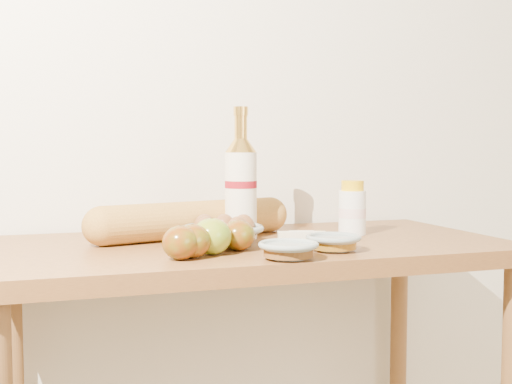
% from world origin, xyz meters
% --- Properties ---
extents(back_wall, '(3.50, 0.02, 2.60)m').
position_xyz_m(back_wall, '(0.00, 1.51, 1.30)').
color(back_wall, silver).
rests_on(back_wall, ground).
extents(table, '(1.20, 0.60, 0.90)m').
position_xyz_m(table, '(0.00, 1.18, 0.78)').
color(table, '#915D2E').
rests_on(table, ground).
extents(bourbon_bottle, '(0.10, 0.10, 0.32)m').
position_xyz_m(bourbon_bottle, '(-0.01, 1.24, 1.03)').
color(bourbon_bottle, '#F0E3CC').
rests_on(bourbon_bottle, table).
extents(cream_bottle, '(0.09, 0.09, 0.14)m').
position_xyz_m(cream_bottle, '(0.28, 1.22, 0.96)').
color(cream_bottle, white).
rests_on(cream_bottle, table).
extents(egg_bowl, '(0.24, 0.24, 0.07)m').
position_xyz_m(egg_bowl, '(-0.07, 1.17, 0.93)').
color(egg_bowl, gray).
rests_on(egg_bowl, table).
extents(baguette, '(0.56, 0.23, 0.09)m').
position_xyz_m(baguette, '(-0.12, 1.28, 0.95)').
color(baguette, gold).
rests_on(baguette, table).
extents(apple_yellowgreen, '(0.08, 0.08, 0.08)m').
position_xyz_m(apple_yellowgreen, '(-0.14, 1.03, 0.94)').
color(apple_yellowgreen, olive).
rests_on(apple_yellowgreen, table).
extents(apple_redgreen_front, '(0.08, 0.08, 0.07)m').
position_xyz_m(apple_redgreen_front, '(-0.21, 0.99, 0.93)').
color(apple_redgreen_front, maroon).
rests_on(apple_redgreen_front, table).
extents(apple_redgreen_right, '(0.09, 0.09, 0.07)m').
position_xyz_m(apple_redgreen_right, '(-0.07, 1.06, 0.93)').
color(apple_redgreen_right, maroon).
rests_on(apple_redgreen_right, table).
extents(sugar_bowl, '(0.14, 0.14, 0.03)m').
position_xyz_m(sugar_bowl, '(-0.00, 0.93, 0.92)').
color(sugar_bowl, '#8E9B96').
rests_on(sugar_bowl, table).
extents(syrup_bowl, '(0.14, 0.14, 0.03)m').
position_xyz_m(syrup_bowl, '(0.13, 0.99, 0.92)').
color(syrup_bowl, gray).
rests_on(syrup_bowl, table).
extents(butter_stick, '(0.11, 0.06, 0.03)m').
position_xyz_m(butter_stick, '(0.09, 1.09, 0.92)').
color(butter_stick, beige).
rests_on(butter_stick, table).
extents(apple_extra, '(0.08, 0.08, 0.07)m').
position_xyz_m(apple_extra, '(-0.18, 1.00, 0.93)').
color(apple_extra, maroon).
rests_on(apple_extra, table).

